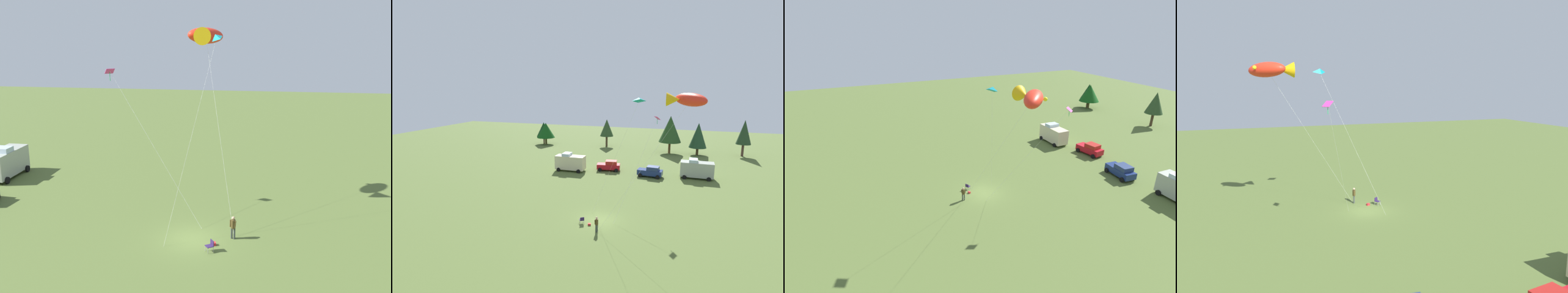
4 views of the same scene
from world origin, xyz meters
TOP-DOWN VIEW (x-y plane):
  - ground_plane at (0.00, 0.00)m, footprint 160.00×160.00m
  - person_kite_flyer at (0.55, -2.94)m, footprint 0.45×0.51m
  - folding_chair at (-1.61, -1.52)m, footprint 0.66×0.66m
  - backpack_on_grass at (-0.66, -1.68)m, footprint 0.37×0.30m
  - kite_large_fish at (9.03, 0.20)m, footprint 10.81×5.09m
  - kite_diamond_rainbow at (5.42, 7.03)m, footprint 4.23×8.46m
  - kite_delta_teal at (4.38, -1.09)m, footprint 6.42×3.50m

SIDE VIEW (x-z plane):
  - ground_plane at x=0.00m, z-range 0.00..0.00m
  - backpack_on_grass at x=-0.66m, z-range 0.00..0.22m
  - folding_chair at x=-1.61m, z-range 0.08..0.90m
  - person_kite_flyer at x=0.55m, z-range 0.15..1.89m
  - kite_diamond_rainbow at x=5.42m, z-range 4.96..16.71m
  - kite_delta_teal at x=4.38m, z-range 6.92..21.50m
  - kite_large_fish at x=9.03m, z-range 6.75..21.77m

